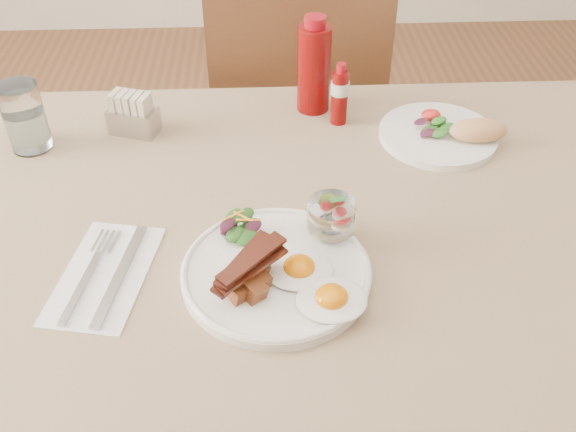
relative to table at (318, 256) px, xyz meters
name	(u,v)px	position (x,y,z in m)	size (l,w,h in m)	color
table	(318,256)	(0.00, 0.00, 0.00)	(1.33, 0.88, 0.75)	brown
chair_far	(296,122)	(0.00, 0.66, -0.14)	(0.42, 0.42, 0.93)	brown
main_plate	(276,273)	(-0.07, -0.13, 0.10)	(0.28, 0.28, 0.02)	white
fried_eggs	(315,283)	(-0.02, -0.17, 0.11)	(0.17, 0.18, 0.03)	white
bacon_potato_pile	(249,273)	(-0.11, -0.17, 0.13)	(0.11, 0.11, 0.05)	brown
side_salad	(241,228)	(-0.13, -0.06, 0.12)	(0.07, 0.07, 0.04)	#1A4D14
fruit_cup	(332,216)	(0.01, -0.07, 0.15)	(0.08, 0.08, 0.08)	white
second_plate	(448,133)	(0.26, 0.22, 0.10)	(0.23, 0.23, 0.06)	white
ketchup_bottle	(314,67)	(0.02, 0.35, 0.18)	(0.07, 0.07, 0.20)	#600505
hot_sauce_bottle	(340,95)	(0.06, 0.29, 0.15)	(0.04, 0.04, 0.13)	#600505
sugar_caddy	(133,116)	(-0.34, 0.27, 0.13)	(0.10, 0.08, 0.08)	#B4B4B9
water_glass	(26,121)	(-0.52, 0.23, 0.14)	(0.07, 0.07, 0.13)	white
napkin_cutlery	(106,274)	(-0.33, -0.12, 0.09)	(0.16, 0.24, 0.01)	white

